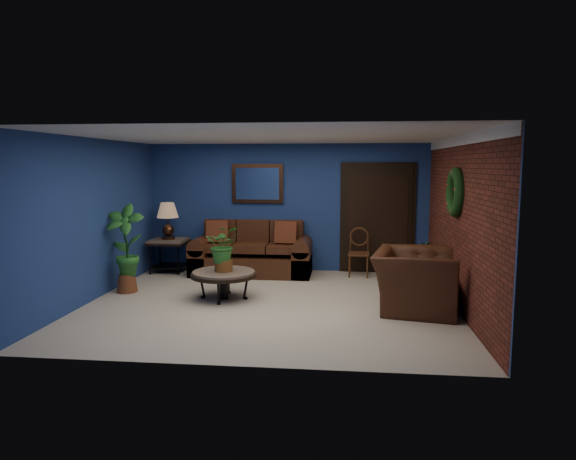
# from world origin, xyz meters

# --- Properties ---
(floor) EXTENTS (5.50, 5.50, 0.00)m
(floor) POSITION_xyz_m (0.00, 0.00, 0.00)
(floor) COLOR beige
(floor) RESTS_ON ground
(wall_back) EXTENTS (5.50, 0.04, 2.50)m
(wall_back) POSITION_xyz_m (0.00, 2.50, 1.25)
(wall_back) COLOR navy
(wall_back) RESTS_ON ground
(wall_left) EXTENTS (0.04, 5.00, 2.50)m
(wall_left) POSITION_xyz_m (-2.75, 0.00, 1.25)
(wall_left) COLOR navy
(wall_left) RESTS_ON ground
(wall_right_brick) EXTENTS (0.04, 5.00, 2.50)m
(wall_right_brick) POSITION_xyz_m (2.75, 0.00, 1.25)
(wall_right_brick) COLOR maroon
(wall_right_brick) RESTS_ON ground
(ceiling) EXTENTS (5.50, 5.00, 0.02)m
(ceiling) POSITION_xyz_m (0.00, 0.00, 2.50)
(ceiling) COLOR white
(ceiling) RESTS_ON wall_back
(crown_molding) EXTENTS (0.03, 5.00, 0.14)m
(crown_molding) POSITION_xyz_m (2.72, 0.00, 2.43)
(crown_molding) COLOR white
(crown_molding) RESTS_ON wall_right_brick
(wall_mirror) EXTENTS (1.02, 0.06, 0.77)m
(wall_mirror) POSITION_xyz_m (-0.60, 2.46, 1.72)
(wall_mirror) COLOR #482818
(wall_mirror) RESTS_ON wall_back
(closet_door) EXTENTS (1.44, 0.06, 2.18)m
(closet_door) POSITION_xyz_m (1.75, 2.47, 1.05)
(closet_door) COLOR black
(closet_door) RESTS_ON wall_back
(wreath) EXTENTS (0.16, 0.72, 0.72)m
(wreath) POSITION_xyz_m (2.69, 0.05, 1.70)
(wreath) COLOR black
(wreath) RESTS_ON wall_right_brick
(sofa) EXTENTS (2.27, 0.98, 1.02)m
(sofa) POSITION_xyz_m (-0.64, 2.09, 0.33)
(sofa) COLOR #421E12
(sofa) RESTS_ON ground
(coffee_table) EXTENTS (1.03, 1.03, 0.44)m
(coffee_table) POSITION_xyz_m (-0.76, 0.16, 0.38)
(coffee_table) COLOR #544E49
(coffee_table) RESTS_ON ground
(end_table) EXTENTS (0.71, 0.71, 0.65)m
(end_table) POSITION_xyz_m (-2.30, 2.05, 0.50)
(end_table) COLOR #544E49
(end_table) RESTS_ON ground
(table_lamp) EXTENTS (0.42, 0.42, 0.69)m
(table_lamp) POSITION_xyz_m (-2.30, 2.05, 1.09)
(table_lamp) COLOR #482818
(table_lamp) RESTS_ON end_table
(side_chair) EXTENTS (0.41, 0.41, 0.91)m
(side_chair) POSITION_xyz_m (1.39, 2.12, 0.51)
(side_chair) COLOR #503016
(side_chair) RESTS_ON ground
(armchair) EXTENTS (1.40, 1.53, 0.86)m
(armchair) POSITION_xyz_m (2.15, -0.12, 0.43)
(armchair) COLOR #421E12
(armchair) RESTS_ON ground
(coffee_plant) EXTENTS (0.60, 0.55, 0.71)m
(coffee_plant) POSITION_xyz_m (-0.76, 0.16, 0.83)
(coffee_plant) COLOR brown
(coffee_plant) RESTS_ON coffee_table
(floor_plant) EXTENTS (0.40, 0.33, 0.84)m
(floor_plant) POSITION_xyz_m (2.35, 1.01, 0.44)
(floor_plant) COLOR brown
(floor_plant) RESTS_ON ground
(tall_plant) EXTENTS (0.65, 0.45, 1.46)m
(tall_plant) POSITION_xyz_m (-2.45, 0.41, 0.79)
(tall_plant) COLOR brown
(tall_plant) RESTS_ON ground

